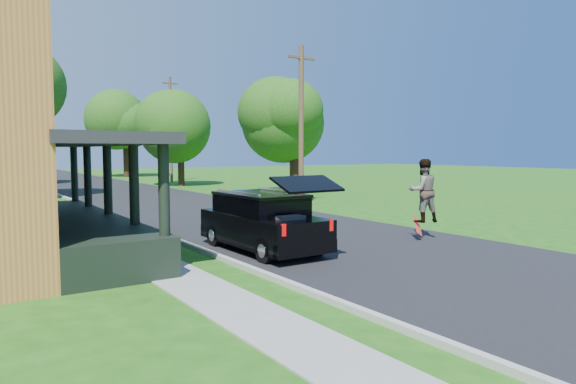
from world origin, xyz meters
TOP-DOWN VIEW (x-y plane):
  - ground at (0.00, 0.00)m, footprint 140.00×140.00m
  - street at (0.00, 20.00)m, footprint 8.00×120.00m
  - curb at (-4.05, 20.00)m, footprint 0.15×120.00m
  - sidewalk at (-5.60, 20.00)m, footprint 1.30×120.00m
  - black_suv at (-2.58, 2.62)m, footprint 1.78×4.58m
  - skateboarder at (2.50, 1.50)m, footprint 1.14×1.01m
  - skateboard at (2.32, 1.53)m, footprint 0.57×0.59m
  - tree_right_near at (8.48, 17.27)m, footprint 5.44×5.17m
  - tree_right_mid at (5.59, 28.68)m, footprint 5.33×5.22m
  - tree_right_far at (6.24, 45.39)m, footprint 7.29×7.31m
  - utility_pole_near at (4.50, 10.83)m, footprint 1.53×0.25m
  - utility_pole_far at (7.00, 34.30)m, footprint 1.48×0.27m

SIDE VIEW (x-z plane):
  - ground at x=0.00m, z-range 0.00..0.00m
  - street at x=0.00m, z-range -0.01..0.01m
  - curb at x=-4.05m, z-range -0.06..0.06m
  - sidewalk at x=-5.60m, z-range -0.01..0.01m
  - skateboard at x=2.32m, z-range 0.10..0.71m
  - black_suv at x=-2.58m, z-range -0.25..1.88m
  - skateboarder at x=2.50m, z-range 0.53..2.49m
  - utility_pole_near at x=4.50m, z-range 0.13..7.82m
  - utility_pole_far at x=7.00m, z-range 0.13..9.31m
  - tree_right_mid at x=5.59m, z-range 1.11..9.12m
  - tree_right_near at x=8.48m, z-range 1.23..9.17m
  - tree_right_far at x=6.24m, z-range 1.46..11.61m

